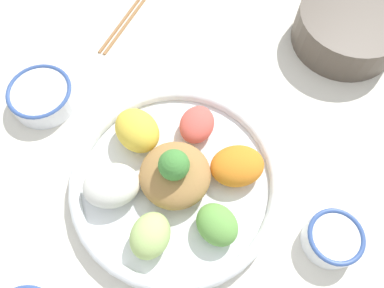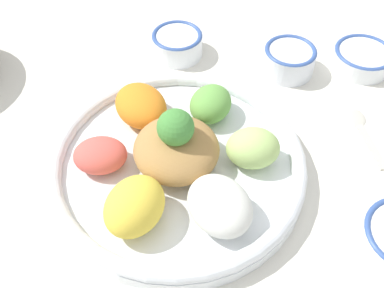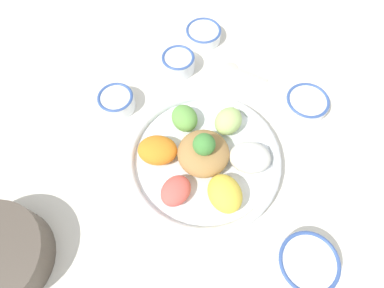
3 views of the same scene
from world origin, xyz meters
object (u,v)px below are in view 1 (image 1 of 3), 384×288
(side_serving_bowl, at_px, (349,26))
(chopsticks_pair_near, at_px, (132,11))
(sauce_bowl_dark, at_px, (333,238))
(salad_platter, at_px, (174,179))
(sauce_bowl_far, at_px, (42,96))

(side_serving_bowl, bearing_deg, chopsticks_pair_near, 157.17)
(sauce_bowl_dark, xyz_separation_m, side_serving_bowl, (0.17, 0.37, 0.02))
(sauce_bowl_dark, height_order, side_serving_bowl, side_serving_bowl)
(side_serving_bowl, xyz_separation_m, chopsticks_pair_near, (-0.40, 0.17, -0.04))
(salad_platter, xyz_separation_m, sauce_bowl_far, (-0.20, 0.21, -0.00))
(sauce_bowl_far, distance_m, side_serving_bowl, 0.59)
(salad_platter, height_order, chopsticks_pair_near, salad_platter)
(salad_platter, height_order, sauce_bowl_far, salad_platter)
(sauce_bowl_dark, xyz_separation_m, sauce_bowl_far, (-0.42, 0.35, -0.00))
(salad_platter, distance_m, chopsticks_pair_near, 0.39)
(sauce_bowl_far, bearing_deg, sauce_bowl_dark, -40.34)
(salad_platter, xyz_separation_m, sauce_bowl_dark, (0.22, -0.14, -0.00))
(salad_platter, bearing_deg, sauce_bowl_far, 133.84)
(sauce_bowl_dark, bearing_deg, sauce_bowl_far, 139.66)
(salad_platter, bearing_deg, chopsticks_pair_near, 91.55)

